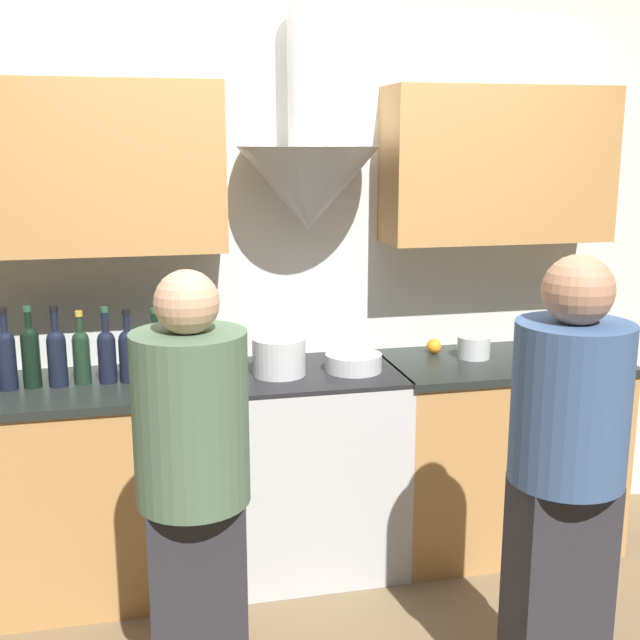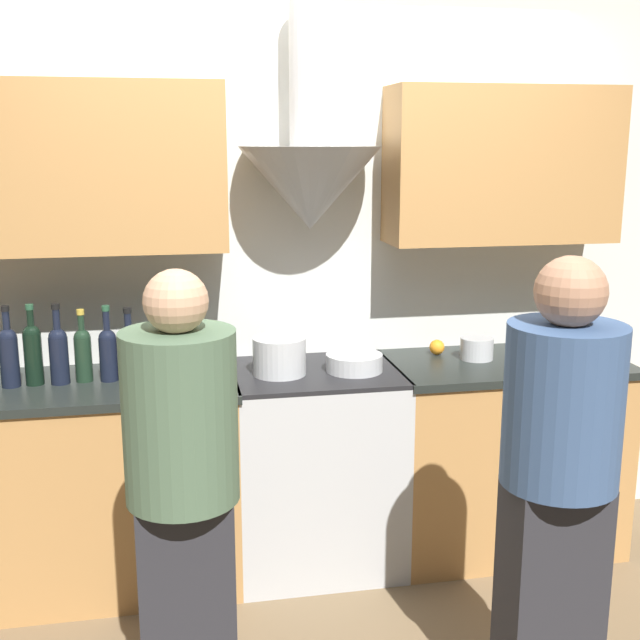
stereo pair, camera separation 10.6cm
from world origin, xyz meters
The scene contains 20 objects.
ground_plane centered at (0.00, 0.00, 0.00)m, with size 12.00×12.00×0.00m, color brown.
wall_back centered at (-0.02, 0.57, 1.47)m, with size 8.40×0.63×2.60m.
counter_left centered at (-0.96, 0.31, 0.46)m, with size 1.21×0.62×0.92m.
counter_right centered at (0.90, 0.31, 0.46)m, with size 1.08×0.62×0.92m.
stove_range centered at (0.00, 0.31, 0.46)m, with size 0.74×0.60×0.92m.
wine_bottle_2 centered at (-1.28, 0.31, 1.06)m, with size 0.08×0.08×0.34m.
wine_bottle_3 centered at (-1.19, 0.33, 1.06)m, with size 0.07×0.07×0.34m.
wine_bottle_4 centered at (-1.08, 0.32, 1.05)m, with size 0.08×0.08×0.34m.
wine_bottle_5 centered at (-0.99, 0.33, 1.04)m, with size 0.07×0.07×0.31m.
wine_bottle_6 centered at (-0.89, 0.32, 1.04)m, with size 0.08×0.08×0.32m.
wine_bottle_7 centered at (-0.80, 0.32, 1.04)m, with size 0.08×0.08×0.31m.
wine_bottle_8 centered at (-0.68, 0.33, 1.04)m, with size 0.08×0.08×0.31m.
wine_bottle_9 centered at (-0.58, 0.31, 1.06)m, with size 0.07×0.07×0.34m.
stock_pot centered at (-0.17, 0.28, 1.00)m, with size 0.23×0.23×0.16m.
mixing_bowl centered at (0.17, 0.27, 0.96)m, with size 0.25×0.25×0.08m.
orange_fruit centered at (0.62, 0.46, 0.95)m, with size 0.07×0.07×0.07m.
saucepan centered at (0.77, 0.35, 0.97)m, with size 0.15×0.15×0.10m.
chefs_knife centered at (1.20, 0.19, 0.92)m, with size 0.23×0.11×0.01m.
person_foreground_left centered at (-0.61, -0.74, 0.85)m, with size 0.34×0.34×1.55m.
person_foreground_right centered at (0.55, -0.88, 0.86)m, with size 0.36×0.36×1.58m.
Camera 1 is at (-0.74, -3.02, 1.90)m, focal length 45.00 mm.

